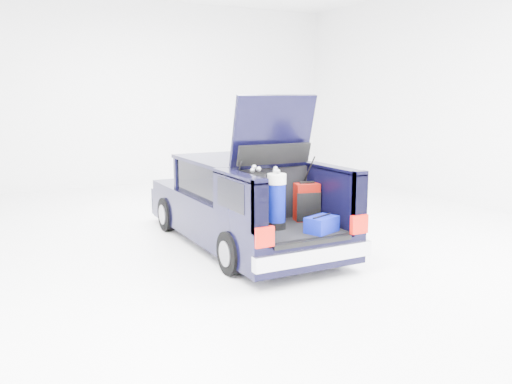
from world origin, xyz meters
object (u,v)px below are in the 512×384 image
car (239,204)px  blue_duffel (322,224)px  red_suitcase (307,202)px  black_golf_bag (256,202)px  blue_golf_bag (277,201)px

car → blue_duffel: 2.02m
car → red_suitcase: size_ratio=7.81×
red_suitcase → black_golf_bag: bearing=-152.0°
red_suitcase → blue_duffel: red_suitcase is taller
car → blue_golf_bag: (-0.16, -1.54, 0.33)m
red_suitcase → blue_golf_bag: (-0.66, -0.23, 0.12)m
car → blue_golf_bag: 1.58m
car → red_suitcase: 1.41m
black_golf_bag → blue_golf_bag: 0.35m
black_golf_bag → blue_golf_bag: size_ratio=1.03×
car → blue_duffel: size_ratio=8.82×
red_suitcase → black_golf_bag: black_golf_bag is taller
red_suitcase → blue_duffel: 0.73m
car → blue_golf_bag: car is taller
black_golf_bag → red_suitcase: bearing=15.7°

